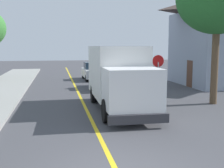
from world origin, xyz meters
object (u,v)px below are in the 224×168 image
Objects in this scene: box_truck at (119,75)px; parked_car_near at (106,78)px; parked_car_mid at (93,71)px; stop_sign at (158,67)px.

box_truck is 7.44m from parked_car_near.
parked_car_mid is (0.36, 13.41, -0.97)m from box_truck.
box_truck reaches higher than stop_sign.
parked_car_near is at bearing 125.05° from stop_sign.
parked_car_mid is 1.67× the size of stop_sign.
parked_car_near is at bearing -87.59° from parked_car_mid.
stop_sign is at bearing -54.95° from parked_car_near.
stop_sign is (3.34, 3.47, 0.09)m from box_truck.
parked_car_near is 1.67× the size of stop_sign.
stop_sign is (2.97, -9.93, 1.06)m from parked_car_mid.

